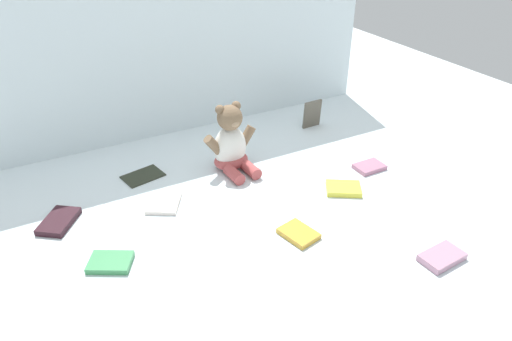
{
  "coord_description": "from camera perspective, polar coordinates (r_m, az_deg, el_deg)",
  "views": [
    {
      "loc": [
        -0.58,
        -1.19,
        0.85
      ],
      "look_at": [
        0.01,
        -0.1,
        0.1
      ],
      "focal_mm": 32.97,
      "sensor_mm": 36.0,
      "label": 1
    }
  ],
  "objects": [
    {
      "name": "book_case_1",
      "position": [
        1.64,
        -13.57,
        -0.58
      ],
      "size": [
        0.15,
        0.11,
        0.01
      ],
      "primitive_type": "cube",
      "rotation": [
        0.0,
        0.0,
        4.92
      ],
      "color": "#262B1E",
      "rests_on": "ground_plane"
    },
    {
      "name": "book_case_3",
      "position": [
        1.49,
        -22.81,
        -5.7
      ],
      "size": [
        0.14,
        0.15,
        0.02
      ],
      "primitive_type": "cube",
      "rotation": [
        0.0,
        0.0,
        2.51
      ],
      "color": "black",
      "rests_on": "ground_plane"
    },
    {
      "name": "teddy_bear",
      "position": [
        1.61,
        -3.03,
        3.1
      ],
      "size": [
        0.2,
        0.18,
        0.24
      ],
      "rotation": [
        0.0,
        0.0,
        0.06
      ],
      "color": "white",
      "rests_on": "ground_plane"
    },
    {
      "name": "book_case_8",
      "position": [
        1.69,
        13.6,
        0.44
      ],
      "size": [
        0.1,
        0.07,
        0.02
      ],
      "primitive_type": "cube",
      "rotation": [
        0.0,
        0.0,
        1.58
      ],
      "color": "#A96C86",
      "rests_on": "ground_plane"
    },
    {
      "name": "book_case_4",
      "position": [
        1.93,
        6.82,
        6.82
      ],
      "size": [
        0.08,
        0.02,
        0.11
      ],
      "primitive_type": "cube",
      "rotation": [
        0.07,
        0.0,
        0.05
      ],
      "color": "#5C5548",
      "rests_on": "ground_plane"
    },
    {
      "name": "book_case_0",
      "position": [
        1.34,
        5.19,
        -7.63
      ],
      "size": [
        0.1,
        0.12,
        0.02
      ],
      "primitive_type": "cube",
      "rotation": [
        0.0,
        0.0,
        0.23
      ],
      "color": "gold",
      "rests_on": "ground_plane"
    },
    {
      "name": "book_case_2",
      "position": [
        1.49,
        -11.15,
        -3.87
      ],
      "size": [
        0.14,
        0.14,
        0.01
      ],
      "primitive_type": "cube",
      "rotation": [
        0.0,
        0.0,
        2.62
      ],
      "color": "white",
      "rests_on": "ground_plane"
    },
    {
      "name": "book_case_6",
      "position": [
        1.3,
        -17.26,
        -10.59
      ],
      "size": [
        0.13,
        0.12,
        0.02
      ],
      "primitive_type": "cube",
      "rotation": [
        0.0,
        0.0,
        4.21
      ],
      "color": "#3C8D52",
      "rests_on": "ground_plane"
    },
    {
      "name": "book_case_5",
      "position": [
        1.55,
        10.57,
        -2.17
      ],
      "size": [
        0.14,
        0.13,
        0.02
      ],
      "primitive_type": "cube",
      "rotation": [
        0.0,
        0.0,
        1.02
      ],
      "color": "yellow",
      "rests_on": "ground_plane"
    },
    {
      "name": "ground_plane",
      "position": [
        1.57,
        -1.9,
        -1.51
      ],
      "size": [
        3.2,
        3.2,
        0.0
      ],
      "primitive_type": "plane",
      "color": "silver"
    },
    {
      "name": "backdrop_drape",
      "position": [
        1.83,
        -9.09,
        15.37
      ],
      "size": [
        1.59,
        0.03,
        0.72
      ],
      "primitive_type": "cube",
      "color": "silver",
      "rests_on": "ground_plane"
    },
    {
      "name": "book_case_7",
      "position": [
        1.35,
        21.62,
        -9.73
      ],
      "size": [
        0.12,
        0.08,
        0.02
      ],
      "primitive_type": "cube",
      "rotation": [
        0.0,
        0.0,
        1.64
      ],
      "color": "#B58199",
      "rests_on": "ground_plane"
    }
  ]
}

